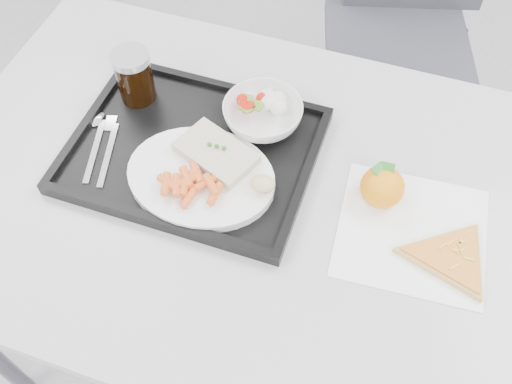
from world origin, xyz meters
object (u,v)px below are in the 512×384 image
Objects in this scene: cola_glass at (134,76)px; tangerine at (382,187)px; table at (253,208)px; tray at (193,151)px; salad_bowl at (263,114)px; dinner_plate at (201,177)px; chair at (409,8)px; pizza_slice at (450,257)px.

cola_glass is 1.06× the size of tangerine.
tray is at bearing 163.89° from table.
cola_glass is (-0.26, -0.01, 0.03)m from salad_bowl.
tangerine is at bearing 13.66° from dinner_plate.
dinner_plate is at bearing -110.16° from salad_bowl.
pizza_slice is (0.19, -0.92, 0.22)m from chair.
cola_glass is (-0.16, 0.09, 0.06)m from tray.
salad_bowl is 0.27m from tangerine.
tangerine reaches higher than tray.
cola_glass is (-0.20, 0.15, 0.05)m from dinner_plate.
cola_glass is 0.49× the size of pizza_slice.
salad_bowl is at bearing -104.93° from chair.
cola_glass is (-0.29, 0.13, 0.14)m from table.
tray is 0.08m from dinner_plate.
pizza_slice is at bearing -78.50° from chair.
tangerine reaches higher than pizza_slice.
dinner_plate reaches higher than tray.
cola_glass is at bearing 149.48° from tray.
dinner_plate is at bearing -37.77° from cola_glass.
tray is (-0.30, -0.85, 0.22)m from chair.
dinner_plate is at bearing -165.50° from table.
pizza_slice is (0.39, -0.18, -0.03)m from salad_bowl.
cola_glass reaches higher than salad_bowl.
salad_bowl is at bearing 155.59° from pizza_slice.
tangerine is at bearing -8.61° from cola_glass.
dinner_plate reaches higher than pizza_slice.
tangerine is at bearing 13.32° from table.
dinner_plate is 1.78× the size of salad_bowl.
dinner_plate is 1.23× the size of pizza_slice.
tray is 0.15m from salad_bowl.
chair is at bearing 93.49° from tangerine.
chair is at bearing 58.99° from cola_glass.
pizza_slice is at bearing -1.26° from dinner_plate.
chair is 0.98m from dinner_plate.
salad_bowl reaches higher than tray.
salad_bowl is at bearing 45.63° from tray.
chair is 0.87m from tangerine.
table is at bearing -24.31° from cola_glass.
tray is 2.05× the size of pizza_slice.
chair is at bearing 70.49° from tray.
chair is 0.93m from cola_glass.
tangerine is at bearing -86.51° from chair.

